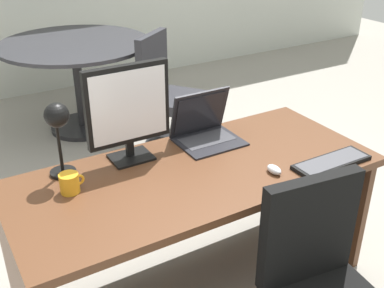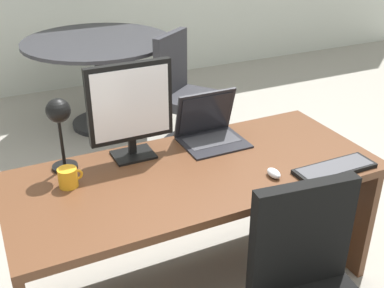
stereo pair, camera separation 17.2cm
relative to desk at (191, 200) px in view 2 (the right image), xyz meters
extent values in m
plane|color=gray|center=(0.00, 1.45, -0.52)|extent=(12.00, 12.00, 0.00)
cube|color=#56331E|center=(0.00, -0.05, 0.18)|extent=(1.75, 0.76, 0.04)
cube|color=#56331E|center=(-0.85, -0.05, -0.18)|extent=(0.04, 0.67, 0.68)
cube|color=#56331E|center=(0.85, -0.05, -0.18)|extent=(0.04, 0.67, 0.68)
cube|color=#56331E|center=(0.00, 0.24, -0.15)|extent=(1.54, 0.02, 0.48)
cube|color=black|center=(-0.22, 0.21, 0.20)|extent=(0.20, 0.16, 0.01)
cube|color=black|center=(-0.22, 0.22, 0.25)|extent=(0.04, 0.02, 0.08)
cube|color=black|center=(-0.22, 0.21, 0.48)|extent=(0.41, 0.04, 0.38)
cube|color=white|center=(-0.22, 0.19, 0.48)|extent=(0.37, 0.00, 0.34)
cube|color=black|center=(0.21, 0.16, 0.20)|extent=(0.33, 0.27, 0.01)
cube|color=#38383D|center=(0.21, 0.18, 0.21)|extent=(0.28, 0.15, 0.00)
cube|color=black|center=(0.21, 0.26, 0.33)|extent=(0.33, 0.08, 0.25)
cube|color=black|center=(0.21, 0.25, 0.33)|extent=(0.29, 0.06, 0.21)
cube|color=black|center=(0.59, -0.33, 0.21)|extent=(0.41, 0.13, 0.02)
cube|color=#47474C|center=(0.59, -0.33, 0.22)|extent=(0.37, 0.11, 0.00)
ellipsoid|color=silver|center=(0.30, -0.26, 0.22)|extent=(0.05, 0.09, 0.04)
cylinder|color=black|center=(-0.55, 0.24, 0.20)|extent=(0.12, 0.12, 0.01)
cylinder|color=black|center=(-0.55, 0.24, 0.34)|extent=(0.02, 0.02, 0.25)
sphere|color=black|center=(-0.55, 0.21, 0.50)|extent=(0.11, 0.11, 0.11)
cylinder|color=orange|center=(-0.57, 0.07, 0.24)|extent=(0.09, 0.09, 0.09)
torus|color=orange|center=(-0.53, 0.07, 0.25)|extent=(0.05, 0.01, 0.05)
cube|color=black|center=(0.20, -0.60, 0.14)|extent=(0.44, 0.11, 0.48)
cylinder|color=black|center=(0.15, 2.19, -0.50)|extent=(0.57, 0.57, 0.04)
cylinder|color=black|center=(0.15, 2.19, -0.12)|extent=(0.08, 0.08, 0.73)
cylinder|color=#2D2D33|center=(0.15, 2.19, 0.26)|extent=(1.28, 1.28, 0.03)
cylinder|color=black|center=(0.72, 1.43, -0.50)|extent=(0.56, 0.56, 0.04)
cylinder|color=black|center=(0.72, 1.43, -0.32)|extent=(0.05, 0.05, 0.33)
cube|color=#2D2D33|center=(0.72, 1.43, -0.11)|extent=(0.64, 0.64, 0.08)
cube|color=#2D2D33|center=(0.58, 1.60, 0.17)|extent=(0.39, 0.31, 0.49)
camera|label=1|loc=(-1.00, -1.70, 1.32)|focal=44.32mm
camera|label=2|loc=(-0.85, -1.78, 1.32)|focal=44.32mm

